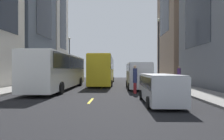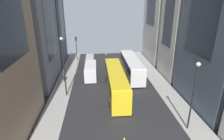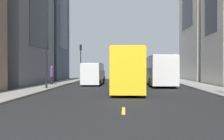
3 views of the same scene
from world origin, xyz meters
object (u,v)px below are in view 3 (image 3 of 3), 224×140
Objects in this scene: delivery_van_white at (93,72)px; car_silver_0 at (98,75)px; city_bus_white at (157,68)px; streetcar_yellow at (127,67)px; pedestrian_walking_far at (102,74)px; pedestrian_crossing_mid at (52,75)px; traffic_light_near_corner at (81,55)px.

delivery_van_white is 1.27× the size of car_silver_0.
streetcar_yellow is at bearing 62.02° from city_bus_white.
pedestrian_crossing_mid is at bearing -114.77° from pedestrian_walking_far.
car_silver_0 is 2.11× the size of pedestrian_walking_far.
city_bus_white is 12.54m from pedestrian_crossing_mid.
pedestrian_walking_far is at bearing 38.76° from pedestrian_crossing_mid.
city_bus_white is 7.79m from pedestrian_walking_far.
delivery_van_white is 2.87× the size of pedestrian_crossing_mid.
car_silver_0 is 4.60m from pedestrian_walking_far.
traffic_light_near_corner is at bearing 76.80° from pedestrian_crossing_mid.
traffic_light_near_corner is at bearing 140.48° from pedestrian_walking_far.
traffic_light_near_corner reaches higher than pedestrian_walking_far.
car_silver_0 is at bearing 145.46° from traffic_light_near_corner.
traffic_light_near_corner is at bearing -41.40° from city_bus_white.
traffic_light_near_corner is (7.38, -16.86, 1.96)m from streetcar_yellow.
pedestrian_crossing_mid is at bearing 84.45° from traffic_light_near_corner.
pedestrian_walking_far is (7.06, -3.21, -0.79)m from city_bus_white.
city_bus_white is 5.94× the size of pedestrian_crossing_mid.
streetcar_yellow is 18.51m from traffic_light_near_corner.
pedestrian_crossing_mid is at bearing 18.34° from delivery_van_white.
traffic_light_near_corner reaches higher than city_bus_white.
car_silver_0 is at bearing -43.70° from city_bus_white.
city_bus_white reaches higher than delivery_van_white.
city_bus_white is 2.62× the size of car_silver_0.
streetcar_yellow reaches higher than pedestrian_walking_far.
pedestrian_crossing_mid is at bearing 66.95° from car_silver_0.
car_silver_0 is 10.87m from pedestrian_crossing_mid.
car_silver_0 is (4.31, -14.74, -1.14)m from streetcar_yellow.
traffic_light_near_corner is at bearing -34.54° from car_silver_0.
city_bus_white is 11.18m from car_silver_0.
pedestrian_walking_far reaches higher than car_silver_0.
streetcar_yellow reaches higher than city_bus_white.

